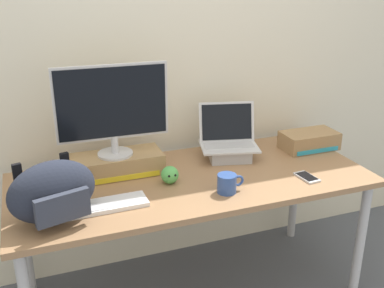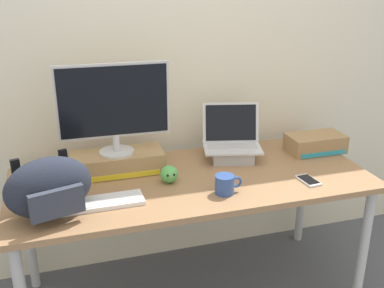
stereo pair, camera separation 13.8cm
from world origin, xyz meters
TOP-DOWN VIEW (x-y plane):
  - back_wall at (0.00, 0.48)m, footprint 7.00×0.10m
  - desk at (0.00, 0.00)m, footprint 1.80×0.76m
  - toner_box_yellow at (-0.35, 0.17)m, footprint 0.47×0.21m
  - desktop_monitor at (-0.35, 0.17)m, footprint 0.55×0.18m
  - open_laptop at (0.28, 0.18)m, footprint 0.36×0.30m
  - external_keyboard at (-0.51, -0.16)m, footprint 0.46×0.14m
  - messenger_backpack at (-0.68, -0.19)m, footprint 0.40×0.29m
  - coffee_mug at (0.10, -0.21)m, footprint 0.13×0.09m
  - cell_phone at (0.54, -0.21)m, footprint 0.08×0.14m
  - plush_toy at (-0.12, -0.02)m, footprint 0.09×0.09m
  - toner_box_cyan at (0.78, 0.13)m, footprint 0.32×0.18m

SIDE VIEW (x-z plane):
  - desk at x=0.00m, z-range 0.29..1.00m
  - cell_phone at x=0.54m, z-range 0.71..0.72m
  - external_keyboard at x=-0.51m, z-range 0.71..0.74m
  - plush_toy at x=-0.12m, z-range 0.71..0.80m
  - coffee_mug at x=0.10m, z-range 0.71..0.80m
  - toner_box_cyan at x=0.78m, z-range 0.71..0.81m
  - toner_box_yellow at x=-0.35m, z-range 0.71..0.82m
  - open_laptop at x=0.28m, z-range 0.63..0.92m
  - messenger_backpack at x=-0.68m, z-range 0.71..0.98m
  - desktop_monitor at x=-0.35m, z-range 0.84..1.30m
  - back_wall at x=0.00m, z-range 0.00..2.60m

